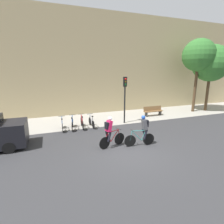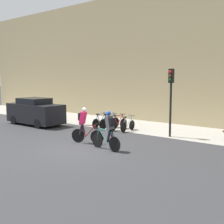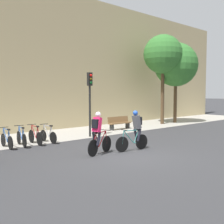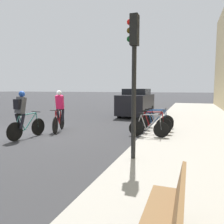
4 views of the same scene
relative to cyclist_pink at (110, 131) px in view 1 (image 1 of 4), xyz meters
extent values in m
plane|color=#333335|center=(0.79, -0.86, -0.95)|extent=(200.00, 200.00, 0.00)
cube|color=#A39E93|center=(0.79, 5.89, -0.94)|extent=(44.00, 4.50, 0.01)
cube|color=tan|center=(0.79, 8.44, 3.85)|extent=(44.00, 0.60, 9.58)
cylinder|color=black|center=(0.66, 0.20, -0.60)|extent=(0.67, 0.24, 0.69)
cylinder|color=black|center=(-0.34, -0.11, -0.60)|extent=(0.67, 0.24, 0.69)
cylinder|color=maroon|center=(0.32, 0.10, -0.32)|extent=(0.56, 0.21, 0.62)
cylinder|color=maroon|center=(-0.05, -0.02, -0.33)|extent=(0.27, 0.12, 0.58)
cylinder|color=maroon|center=(0.21, 0.07, -0.03)|extent=(0.75, 0.27, 0.07)
cylinder|color=maroon|center=(-0.14, -0.04, -0.61)|extent=(0.41, 0.15, 0.05)
cylinder|color=maroon|center=(-0.25, -0.08, -0.32)|extent=(0.22, 0.10, 0.56)
cylinder|color=maroon|center=(0.62, 0.19, -0.31)|extent=(0.12, 0.07, 0.59)
cylinder|color=black|center=(0.58, 0.18, 0.02)|extent=(0.16, 0.45, 0.03)
cube|color=black|center=(-0.16, -0.05, -0.01)|extent=(0.21, 0.14, 0.06)
cube|color=#EA1E56|center=(-0.06, -0.02, 0.32)|extent=(0.40, 0.40, 0.63)
sphere|color=silver|center=(0.01, 0.00, 0.73)|extent=(0.28, 0.28, 0.22)
cylinder|color=black|center=(-0.08, -0.14, -0.25)|extent=(0.29, 0.19, 0.56)
cylinder|color=black|center=(-0.14, 0.07, -0.25)|extent=(0.26, 0.18, 0.56)
cube|color=black|center=(-0.20, -0.06, 0.37)|extent=(0.21, 0.29, 0.36)
cylinder|color=black|center=(1.10, -0.29, -0.61)|extent=(0.68, 0.11, 0.68)
cylinder|color=black|center=(2.21, -0.42, -0.61)|extent=(0.68, 0.11, 0.68)
cylinder|color=teal|center=(1.48, -0.34, -0.32)|extent=(0.61, 0.11, 0.62)
cylinder|color=teal|center=(1.89, -0.38, -0.34)|extent=(0.29, 0.07, 0.58)
cylinder|color=teal|center=(1.60, -0.35, -0.04)|extent=(0.83, 0.14, 0.07)
cylinder|color=teal|center=(1.99, -0.40, -0.61)|extent=(0.45, 0.08, 0.05)
cylinder|color=teal|center=(2.11, -0.41, -0.33)|extent=(0.23, 0.06, 0.56)
cylinder|color=teal|center=(1.15, -0.30, -0.32)|extent=(0.13, 0.05, 0.59)
cylinder|color=black|center=(1.19, -0.30, 0.01)|extent=(0.08, 0.46, 0.03)
cube|color=black|center=(2.01, -0.40, -0.02)|extent=(0.21, 0.10, 0.06)
cube|color=#4C4C51|center=(1.91, -0.39, 0.31)|extent=(0.36, 0.36, 0.63)
sphere|color=#1E47AD|center=(1.83, -0.38, 0.72)|extent=(0.24, 0.24, 0.22)
cylinder|color=black|center=(1.98, -0.28, -0.26)|extent=(0.29, 0.14, 0.56)
cylinder|color=black|center=(1.95, -0.50, -0.26)|extent=(0.25, 0.14, 0.56)
cube|color=black|center=(2.05, -0.40, 0.36)|extent=(0.17, 0.27, 0.36)
cylinder|color=black|center=(-2.23, 4.43, -0.64)|extent=(0.06, 0.62, 0.62)
cylinder|color=black|center=(-2.27, 3.45, -0.64)|extent=(0.06, 0.62, 0.62)
cylinder|color=#1E478C|center=(-2.24, 4.09, -0.35)|extent=(0.07, 0.54, 0.62)
cylinder|color=#1E478C|center=(-2.26, 3.73, -0.37)|extent=(0.05, 0.26, 0.58)
cylinder|color=#1E478C|center=(-2.25, 3.99, -0.07)|extent=(0.07, 0.73, 0.07)
cylinder|color=#1E478C|center=(-2.26, 3.64, -0.64)|extent=(0.05, 0.40, 0.05)
cylinder|color=#1E478C|center=(-2.27, 3.53, -0.36)|extent=(0.04, 0.21, 0.56)
cylinder|color=#1E478C|center=(-2.23, 4.39, -0.35)|extent=(0.04, 0.12, 0.58)
cylinder|color=black|center=(-2.23, 4.35, -0.02)|extent=(0.46, 0.05, 0.03)
cube|color=black|center=(-2.26, 3.62, -0.05)|extent=(0.09, 0.20, 0.06)
cylinder|color=black|center=(-1.44, 4.46, -0.61)|extent=(0.15, 0.66, 0.66)
cylinder|color=black|center=(-1.62, 3.41, -0.61)|extent=(0.15, 0.66, 0.66)
cylinder|color=#1E478C|center=(-1.50, 4.10, -0.33)|extent=(0.14, 0.58, 0.62)
cylinder|color=#1E478C|center=(-1.57, 3.72, -0.35)|extent=(0.09, 0.27, 0.58)
cylinder|color=#1E478C|center=(-1.52, 3.99, -0.05)|extent=(0.17, 0.78, 0.07)
cylinder|color=#1E478C|center=(-1.59, 3.62, -0.62)|extent=(0.10, 0.42, 0.05)
cylinder|color=#1E478C|center=(-1.61, 3.51, -0.34)|extent=(0.07, 0.22, 0.56)
cylinder|color=#1E478C|center=(-1.45, 4.42, -0.32)|extent=(0.06, 0.12, 0.59)
cylinder|color=black|center=(-1.46, 4.38, 0.01)|extent=(0.46, 0.11, 0.03)
cube|color=black|center=(-1.59, 3.60, -0.02)|extent=(0.11, 0.21, 0.06)
cylinder|color=black|center=(-0.78, 4.44, -0.61)|extent=(0.08, 0.67, 0.67)
cylinder|color=black|center=(-0.85, 3.44, -0.61)|extent=(0.08, 0.67, 0.67)
cylinder|color=maroon|center=(-0.81, 4.10, -0.33)|extent=(0.08, 0.55, 0.62)
cylinder|color=maroon|center=(-0.83, 3.73, -0.34)|extent=(0.06, 0.26, 0.58)
cylinder|color=maroon|center=(-0.81, 3.99, -0.05)|extent=(0.09, 0.75, 0.07)
cylinder|color=maroon|center=(-0.84, 3.64, -0.62)|extent=(0.06, 0.40, 0.05)
cylinder|color=maroon|center=(-0.84, 3.53, -0.34)|extent=(0.05, 0.21, 0.56)
cylinder|color=maroon|center=(-0.79, 4.40, -0.32)|extent=(0.04, 0.12, 0.58)
cylinder|color=black|center=(-0.79, 4.36, 0.01)|extent=(0.46, 0.06, 0.03)
cube|color=black|center=(-0.84, 3.62, -0.02)|extent=(0.09, 0.20, 0.06)
cylinder|color=black|center=(-0.12, 4.42, -0.64)|extent=(0.06, 0.61, 0.60)
cylinder|color=black|center=(-0.08, 3.46, -0.64)|extent=(0.06, 0.61, 0.60)
cylinder|color=#99999E|center=(-0.11, 4.09, -0.36)|extent=(0.06, 0.53, 0.62)
cylinder|color=#99999E|center=(-0.09, 3.74, -0.38)|extent=(0.05, 0.25, 0.58)
cylinder|color=#99999E|center=(-0.10, 3.99, -0.08)|extent=(0.07, 0.71, 0.07)
cylinder|color=#99999E|center=(-0.09, 3.65, -0.65)|extent=(0.05, 0.39, 0.05)
cylinder|color=#99999E|center=(-0.09, 3.54, -0.37)|extent=(0.04, 0.20, 0.56)
cylinder|color=#99999E|center=(-0.12, 4.38, -0.35)|extent=(0.04, 0.11, 0.58)
cylinder|color=black|center=(-0.12, 4.34, -0.02)|extent=(0.46, 0.05, 0.03)
cube|color=black|center=(-0.09, 3.63, -0.05)|extent=(0.09, 0.20, 0.06)
cylinder|color=black|center=(2.67, 4.02, 0.91)|extent=(0.12, 0.12, 3.72)
cube|color=black|center=(2.67, 4.02, 2.39)|extent=(0.26, 0.20, 0.76)
sphere|color=red|center=(2.67, 3.89, 2.60)|extent=(0.15, 0.15, 0.15)
sphere|color=#4C380A|center=(2.67, 3.89, 2.39)|extent=(0.15, 0.15, 0.15)
sphere|color=#0C4719|center=(2.67, 3.89, 2.18)|extent=(0.15, 0.15, 0.15)
cube|color=brown|center=(6.15, 5.15, -0.50)|extent=(1.90, 0.40, 0.08)
cube|color=brown|center=(6.15, 5.33, -0.26)|extent=(1.90, 0.12, 0.40)
cube|color=#2D2D2D|center=(5.40, 5.15, -0.72)|extent=(0.08, 0.36, 0.45)
cube|color=#2D2D2D|center=(6.91, 5.15, -0.72)|extent=(0.08, 0.36, 0.45)
cylinder|color=black|center=(-5.14, 1.12, -0.64)|extent=(0.62, 0.20, 0.62)
cylinder|color=black|center=(-5.14, 2.76, -0.64)|extent=(0.62, 0.20, 0.62)
cylinder|color=#4C3823|center=(11.10, 5.33, 1.37)|extent=(0.28, 0.28, 4.62)
sphere|color=#33702D|center=(11.10, 5.33, 4.70)|extent=(3.14, 3.14, 3.14)
cylinder|color=#4C3823|center=(12.67, 5.19, 0.91)|extent=(0.28, 0.28, 3.71)
sphere|color=#33702D|center=(12.67, 5.19, 3.96)|extent=(3.66, 3.66, 3.66)
camera|label=1|loc=(-3.00, -8.54, 3.25)|focal=28.00mm
camera|label=2|loc=(9.50, -9.96, 2.28)|focal=45.00mm
camera|label=3|loc=(-7.22, -8.89, 1.64)|focal=45.00mm
camera|label=4|loc=(8.24, 5.40, 0.92)|focal=35.00mm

